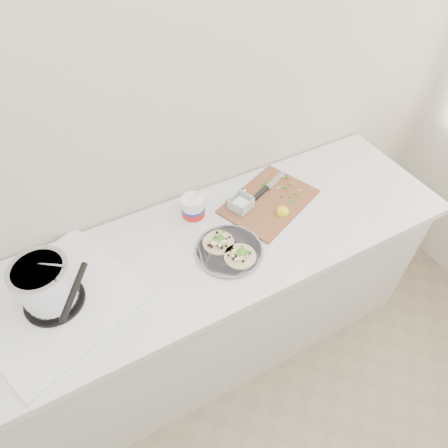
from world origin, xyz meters
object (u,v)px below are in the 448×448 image
tub (194,207)px  cutboard (266,199)px  taco_plate (229,249)px  stove (49,291)px

tub → cutboard: 0.35m
taco_plate → cutboard: bearing=31.0°
taco_plate → cutboard: cutboard is taller
stove → taco_plate: 0.70m
stove → taco_plate: bearing=-29.0°
cutboard → stove: bearing=162.9°
taco_plate → tub: 0.25m
stove → tub: size_ratio=3.01×
cutboard → tub: bearing=147.0°
taco_plate → cutboard: (0.30, 0.18, -0.00)m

